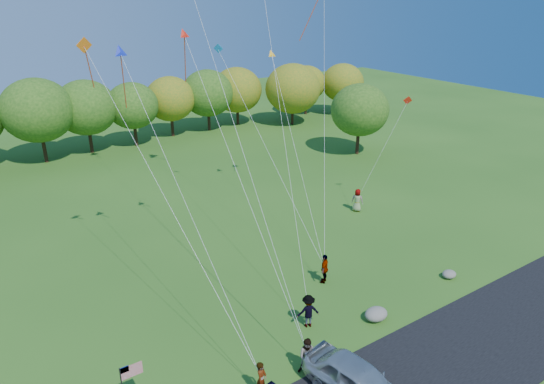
{
  "coord_description": "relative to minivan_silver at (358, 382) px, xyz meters",
  "views": [
    {
      "loc": [
        -10.85,
        -14.26,
        15.93
      ],
      "look_at": [
        2.54,
        6.0,
        5.94
      ],
      "focal_mm": 32.0,
      "sensor_mm": 36.0,
      "label": 1
    }
  ],
  "objects": [
    {
      "name": "flyer_a",
      "position": [
        -3.28,
        2.36,
        -0.04
      ],
      "size": [
        0.75,
        0.73,
        1.74
      ],
      "primitive_type": "imported",
      "rotation": [
        0.0,
        0.0,
        0.72
      ],
      "color": "#4C4C59",
      "rests_on": "ground"
    },
    {
      "name": "flag_assembly",
      "position": [
        -8.19,
        4.46,
        0.95
      ],
      "size": [
        0.92,
        0.6,
        2.48
      ],
      "color": "black",
      "rests_on": "ground"
    },
    {
      "name": "flyer_b",
      "position": [
        -0.82,
        2.36,
        -0.01
      ],
      "size": [
        1.12,
        1.09,
        1.81
      ],
      "primitive_type": "imported",
      "rotation": [
        0.0,
        0.0,
        -0.7
      ],
      "color": "#4C4C59",
      "rests_on": "ground"
    },
    {
      "name": "flyer_c",
      "position": [
        1.22,
        5.01,
        -0.0
      ],
      "size": [
        1.33,
        1.02,
        1.81
      ],
      "primitive_type": "imported",
      "rotation": [
        0.0,
        0.0,
        2.8
      ],
      "color": "#4C4C59",
      "rests_on": "ground"
    },
    {
      "name": "flyer_e",
      "position": [
        13.12,
        14.25,
        0.0
      ],
      "size": [
        1.0,
        1.06,
        1.83
      ],
      "primitive_type": "imported",
      "rotation": [
        0.0,
        0.0,
        2.2
      ],
      "color": "#4C4C59",
      "rests_on": "ground"
    },
    {
      "name": "minivan_silver",
      "position": [
        0.0,
        0.0,
        0.0
      ],
      "size": [
        2.88,
        5.27,
        1.7
      ],
      "primitive_type": "imported",
      "rotation": [
        0.0,
        0.0,
        0.18
      ],
      "color": "#B5BCC1",
      "rests_on": "asphalt_lane"
    },
    {
      "name": "boulder_far",
      "position": [
        11.12,
        3.95,
        -0.68
      ],
      "size": [
        0.9,
        0.75,
        0.47
      ],
      "primitive_type": "ellipsoid",
      "color": "gray",
      "rests_on": "ground"
    },
    {
      "name": "treeline",
      "position": [
        0.19,
        39.29,
        3.7
      ],
      "size": [
        76.0,
        28.0,
        8.33
      ],
      "color": "#331D12",
      "rests_on": "ground"
    },
    {
      "name": "ground",
      "position": [
        -0.79,
        3.16,
        -0.91
      ],
      "size": [
        140.0,
        140.0,
        0.0
      ],
      "primitive_type": "plane",
      "color": "#2B5B1A",
      "rests_on": "ground"
    },
    {
      "name": "flyer_d",
      "position": [
        4.53,
        7.75,
        0.01
      ],
      "size": [
        1.14,
        1.01,
        1.85
      ],
      "primitive_type": "imported",
      "rotation": [
        0.0,
        0.0,
        3.78
      ],
      "color": "#4C4C59",
      "rests_on": "ground"
    },
    {
      "name": "boulder_near",
      "position": [
        4.53,
        3.46,
        -0.58
      ],
      "size": [
        1.31,
        1.02,
        0.65
      ],
      "primitive_type": "ellipsoid",
      "color": "gray",
      "rests_on": "ground"
    }
  ]
}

